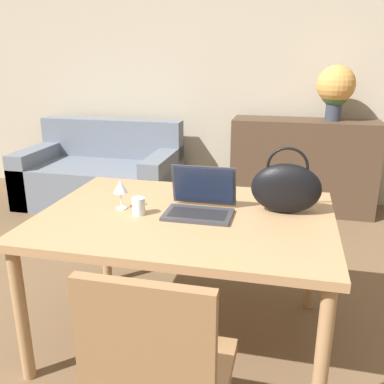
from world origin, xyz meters
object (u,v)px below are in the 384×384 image
(handbag, at_px, (286,187))
(flower_vase, at_px, (336,88))
(chair, at_px, (159,373))
(laptop, at_px, (201,200))
(wine_glass, at_px, (120,188))
(couch, at_px, (102,176))
(drinking_glass, at_px, (139,206))

(handbag, bearing_deg, flower_vase, 79.85)
(chair, distance_m, flower_vase, 3.23)
(laptop, distance_m, wine_glass, 0.41)
(couch, xyz_separation_m, wine_glass, (1.04, -1.99, 0.56))
(couch, xyz_separation_m, flower_vase, (2.24, 0.22, 0.90))
(couch, xyz_separation_m, handbag, (1.87, -1.86, 0.57))
(flower_vase, bearing_deg, laptop, -109.94)
(chair, distance_m, handbag, 1.11)
(chair, bearing_deg, flower_vase, 76.89)
(chair, bearing_deg, laptop, 93.70)
(handbag, xyz_separation_m, flower_vase, (0.37, 2.08, 0.33))
(drinking_glass, height_order, wine_glass, wine_glass)
(laptop, relative_size, wine_glass, 2.15)
(chair, xyz_separation_m, flower_vase, (0.73, 3.07, 0.68))
(laptop, xyz_separation_m, flower_vase, (0.79, 2.16, 0.40))
(couch, relative_size, laptop, 4.63)
(drinking_glass, distance_m, handbag, 0.74)
(chair, bearing_deg, couch, 118.24)
(drinking_glass, relative_size, handbag, 0.25)
(chair, bearing_deg, wine_glass, 118.71)
(couch, relative_size, handbag, 4.46)
(chair, relative_size, wine_glass, 5.81)
(chair, xyz_separation_m, couch, (-1.51, 2.84, -0.22))
(chair, height_order, drinking_glass, chair)
(drinking_glass, bearing_deg, flower_vase, 64.61)
(flower_vase, bearing_deg, handbag, -100.15)
(wine_glass, bearing_deg, handbag, 9.08)
(couch, height_order, handbag, handbag)
(laptop, distance_m, handbag, 0.43)
(laptop, xyz_separation_m, drinking_glass, (-0.29, -0.11, -0.02))
(chair, relative_size, handbag, 2.61)
(wine_glass, bearing_deg, flower_vase, 61.63)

